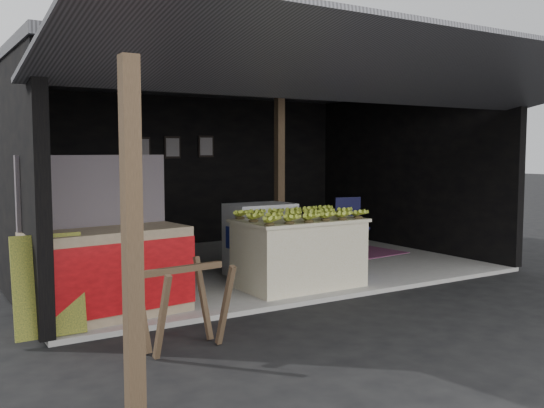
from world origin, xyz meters
TOP-DOWN VIEW (x-y plane):
  - ground at (0.00, 0.00)m, footprint 80.00×80.00m
  - concrete_slab at (0.00, 2.50)m, footprint 7.00×5.00m
  - shophouse at (0.00, 2.82)m, footprint 7.40×7.29m
  - banana_table at (-0.15, 0.69)m, footprint 1.65×1.02m
  - banana_pile at (-0.15, 0.69)m, footprint 1.52×0.92m
  - white_crate at (-0.20, 1.63)m, footprint 0.94×0.64m
  - neighbor_stall at (-2.74, 0.59)m, footprint 1.78×0.96m
  - green_signboard at (-3.44, 0.18)m, footprint 0.67×0.21m
  - sawhorse at (-2.43, -0.75)m, footprint 0.81×0.78m
  - water_barrel at (0.78, 0.91)m, footprint 0.33×0.33m
  - plastic_chair at (2.02, 2.32)m, footprint 0.58×0.58m
  - magenta_rug at (2.22, 2.28)m, footprint 1.60×1.16m
  - picture_frames at (-0.17, 4.89)m, footprint 1.62×0.04m

SIDE VIEW (x-z plane):
  - ground at x=0.00m, z-range 0.00..0.00m
  - concrete_slab at x=0.00m, z-range 0.00..0.06m
  - magenta_rug at x=2.22m, z-range 0.06..0.07m
  - water_barrel at x=0.78m, z-range 0.06..0.55m
  - sawhorse at x=-2.43m, z-range 0.11..0.91m
  - banana_table at x=-0.15m, z-range 0.06..0.97m
  - green_signboard at x=-3.44m, z-range 0.06..1.05m
  - white_crate at x=-0.20m, z-range 0.06..1.10m
  - neighbor_stall at x=-2.74m, z-range -0.29..1.46m
  - plastic_chair at x=2.02m, z-range 0.15..1.14m
  - banana_pile at x=-0.15m, z-range 0.97..1.15m
  - picture_frames at x=-0.17m, z-range 1.70..2.16m
  - shophouse at x=0.00m, z-range 0.59..3.61m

